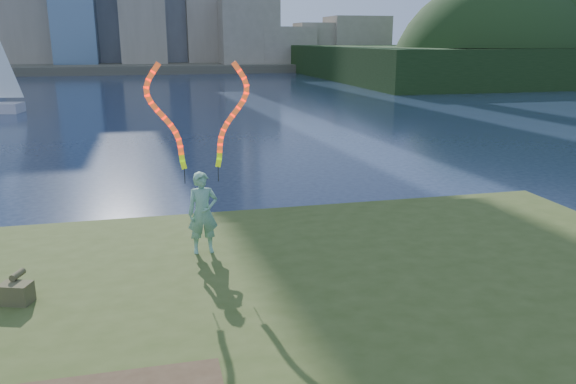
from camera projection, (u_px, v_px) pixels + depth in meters
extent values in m
plane|color=#18243C|center=(244.00, 343.00, 9.38)|extent=(320.00, 320.00, 0.00)
cube|color=#3B4B1A|center=(267.00, 376.00, 7.33)|extent=(14.00, 12.00, 0.30)
cube|color=brown|center=(158.00, 64.00, 98.33)|extent=(320.00, 40.00, 1.20)
cube|color=black|center=(568.00, 61.00, 77.51)|extent=(70.00, 42.00, 4.00)
imported|color=#1E744A|center=(203.00, 213.00, 10.97)|extent=(0.61, 0.42, 1.63)
cylinder|color=black|center=(185.00, 176.00, 10.80)|extent=(0.02, 0.02, 0.30)
cylinder|color=black|center=(218.00, 174.00, 10.97)|extent=(0.02, 0.02, 0.30)
cube|color=#474927|center=(16.00, 293.00, 8.98)|extent=(0.55, 0.46, 0.34)
cylinder|color=#474927|center=(18.00, 275.00, 9.13)|extent=(0.21, 0.34, 0.11)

